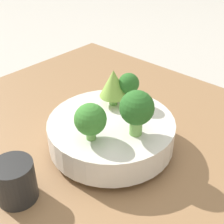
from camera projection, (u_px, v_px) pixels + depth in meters
The scene contains 8 objects.
ground_plane at pixel (120, 164), 0.67m from camera, with size 6.00×6.00×0.00m, color #ADA89E.
table at pixel (120, 158), 0.66m from camera, with size 1.00×0.82×0.03m.
bowl at pixel (112, 132), 0.65m from camera, with size 0.26×0.26×0.07m.
broccoli_floret_left at pixel (136, 109), 0.56m from camera, with size 0.06×0.06×0.09m.
romanesco_piece_near at pixel (113, 84), 0.66m from camera, with size 0.06×0.06×0.08m.
broccoli_floret_front at pixel (129, 86), 0.66m from camera, with size 0.05×0.05×0.07m.
broccoli_floret_back at pixel (90, 120), 0.56m from camera, with size 0.06×0.06×0.07m.
cup at pixel (15, 181), 0.53m from camera, with size 0.07×0.07×0.08m.
Camera 1 is at (-0.32, 0.38, 0.46)m, focal length 50.00 mm.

